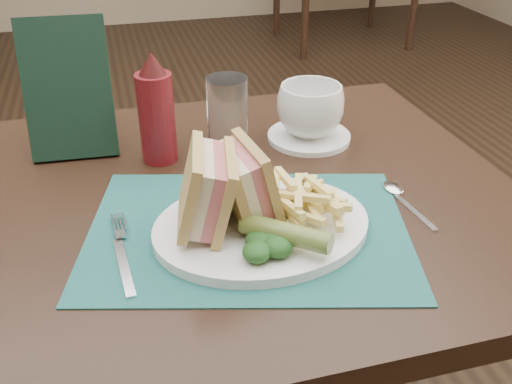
# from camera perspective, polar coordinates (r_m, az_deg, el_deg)

# --- Properties ---
(floor) EXTENTS (7.00, 7.00, 0.00)m
(floor) POSITION_cam_1_polar(r_m,az_deg,el_deg) (1.73, -6.03, -13.16)
(floor) COLOR black
(floor) RESTS_ON ground
(wall_back) EXTENTS (6.00, 0.00, 6.00)m
(wall_back) POSITION_cam_1_polar(r_m,az_deg,el_deg) (4.89, -13.40, 16.01)
(wall_back) COLOR tan
(wall_back) RESTS_ON ground
(table_main) EXTENTS (0.90, 0.75, 0.75)m
(table_main) POSITION_cam_1_polar(r_m,az_deg,el_deg) (1.12, -2.52, -16.73)
(table_main) COLOR black
(table_main) RESTS_ON ground
(placemat) EXTENTS (0.50, 0.41, 0.00)m
(placemat) POSITION_cam_1_polar(r_m,az_deg,el_deg) (0.79, -0.79, -3.84)
(placemat) COLOR #19524E
(placemat) RESTS_ON table_main
(plate) EXTENTS (0.32, 0.26, 0.01)m
(plate) POSITION_cam_1_polar(r_m,az_deg,el_deg) (0.78, 0.57, -3.45)
(plate) COLOR white
(plate) RESTS_ON placemat
(sandwich_half_a) EXTENTS (0.10, 0.13, 0.12)m
(sandwich_half_a) POSITION_cam_1_polar(r_m,az_deg,el_deg) (0.74, -6.60, 0.21)
(sandwich_half_a) COLOR tan
(sandwich_half_a) RESTS_ON plate
(sandwich_half_b) EXTENTS (0.09, 0.12, 0.11)m
(sandwich_half_b) POSITION_cam_1_polar(r_m,az_deg,el_deg) (0.76, -2.71, 0.79)
(sandwich_half_b) COLOR tan
(sandwich_half_b) RESTS_ON plate
(kale_garnish) EXTENTS (0.11, 0.08, 0.03)m
(kale_garnish) POSITION_cam_1_polar(r_m,az_deg,el_deg) (0.72, 2.36, -4.70)
(kale_garnish) COLOR #163C15
(kale_garnish) RESTS_ON plate
(pickle_spear) EXTENTS (0.11, 0.10, 0.03)m
(pickle_spear) POSITION_cam_1_polar(r_m,az_deg,el_deg) (0.72, 2.98, -4.14)
(pickle_spear) COLOR #536526
(pickle_spear) RESTS_ON plate
(fries_pile) EXTENTS (0.18, 0.20, 0.05)m
(fries_pile) POSITION_cam_1_polar(r_m,az_deg,el_deg) (0.79, 4.72, -0.31)
(fries_pile) COLOR #ECD476
(fries_pile) RESTS_ON plate
(fork) EXTENTS (0.05, 0.17, 0.01)m
(fork) POSITION_cam_1_polar(r_m,az_deg,el_deg) (0.76, -13.26, -5.70)
(fork) COLOR silver
(fork) RESTS_ON placemat
(spoon) EXTENTS (0.05, 0.15, 0.01)m
(spoon) POSITION_cam_1_polar(r_m,az_deg,el_deg) (0.87, 14.87, -0.96)
(spoon) COLOR silver
(spoon) RESTS_ON table_main
(saucer) EXTENTS (0.17, 0.17, 0.01)m
(saucer) POSITION_cam_1_polar(r_m,az_deg,el_deg) (1.04, 5.30, 5.53)
(saucer) COLOR white
(saucer) RESTS_ON table_main
(coffee_cup) EXTENTS (0.16, 0.16, 0.09)m
(coffee_cup) POSITION_cam_1_polar(r_m,az_deg,el_deg) (1.02, 5.44, 8.14)
(coffee_cup) COLOR white
(coffee_cup) RESTS_ON saucer
(drinking_glass) EXTENTS (0.07, 0.07, 0.13)m
(drinking_glass) POSITION_cam_1_polar(r_m,az_deg,el_deg) (0.98, -2.86, 7.71)
(drinking_glass) COLOR white
(drinking_glass) RESTS_ON table_main
(ketchup_bottle) EXTENTS (0.06, 0.06, 0.19)m
(ketchup_bottle) POSITION_cam_1_polar(r_m,az_deg,el_deg) (0.95, -9.98, 8.26)
(ketchup_bottle) COLOR #5D0F15
(ketchup_bottle) RESTS_ON table_main
(check_presenter) EXTENTS (0.15, 0.09, 0.23)m
(check_presenter) POSITION_cam_1_polar(r_m,az_deg,el_deg) (1.01, -18.31, 9.75)
(check_presenter) COLOR black
(check_presenter) RESTS_ON table_main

